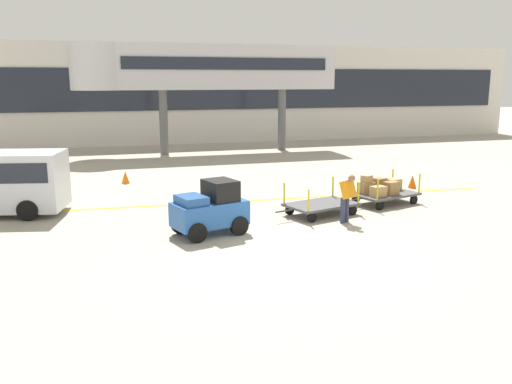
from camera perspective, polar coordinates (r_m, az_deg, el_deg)
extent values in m
plane|color=#A8A08E|center=(14.18, 5.43, -6.47)|extent=(120.00, 120.00, 0.00)
cube|color=yellow|center=(20.06, -1.01, -0.93)|extent=(19.32, 1.05, 0.01)
cube|color=beige|center=(38.81, -9.15, 10.21)|extent=(54.12, 2.40, 6.83)
cube|color=#1E232D|center=(37.57, -8.91, 10.69)|extent=(51.41, 0.12, 2.80)
cube|color=#B7B7BC|center=(33.35, -3.41, 13.03)|extent=(13.58, 2.20, 2.60)
cylinder|color=#B7B7BC|center=(32.47, -16.53, 12.60)|extent=(3.00, 3.00, 2.60)
cube|color=#1E232D|center=(32.25, -2.94, 13.43)|extent=(12.22, 0.08, 0.70)
cylinder|color=#59595B|center=(32.79, -9.76, 7.28)|extent=(0.50, 0.50, 3.83)
cylinder|color=#59595B|center=(34.49, 2.76, 7.65)|extent=(0.50, 0.50, 3.83)
cube|color=#2659A5|center=(15.68, -4.94, -2.27)|extent=(2.33, 1.65, 0.70)
cube|color=black|center=(15.70, -3.80, 0.20)|extent=(1.05, 1.18, 0.60)
cube|color=#225095|center=(15.31, -6.87, -0.85)|extent=(0.94, 1.10, 0.24)
cylinder|color=black|center=(15.92, -7.97, -3.42)|extent=(0.59, 0.33, 0.56)
cylinder|color=black|center=(15.02, -6.27, -4.32)|extent=(0.59, 0.33, 0.56)
cylinder|color=black|center=(16.52, -3.69, -2.77)|extent=(0.59, 0.33, 0.56)
cylinder|color=black|center=(15.65, -1.80, -3.58)|extent=(0.59, 0.33, 0.56)
cube|color=#4C4C4F|center=(18.04, 6.91, -1.32)|extent=(2.60, 2.00, 0.08)
cylinder|color=gold|center=(17.81, 3.00, -0.13)|extent=(0.06, 0.06, 0.70)
cylinder|color=gold|center=(16.81, 5.59, -0.90)|extent=(0.06, 0.06, 0.70)
cylinder|color=gold|center=(19.11, 8.14, 0.59)|extent=(0.06, 0.06, 0.70)
cylinder|color=gold|center=(18.18, 10.81, -0.08)|extent=(0.06, 0.06, 0.70)
cylinder|color=black|center=(18.02, 3.58, -1.92)|extent=(0.34, 0.19, 0.32)
cylinder|color=black|center=(17.11, 5.96, -2.71)|extent=(0.34, 0.19, 0.32)
cylinder|color=black|center=(19.07, 7.74, -1.23)|extent=(0.34, 0.19, 0.32)
cylinder|color=black|center=(18.22, 10.18, -1.94)|extent=(0.34, 0.19, 0.32)
cylinder|color=#333333|center=(17.14, 3.06, -2.01)|extent=(0.69, 0.25, 0.05)
cube|color=#4C4C4F|center=(20.06, 13.51, -0.22)|extent=(2.60, 2.00, 0.08)
cylinder|color=gold|center=(19.70, 10.08, 0.86)|extent=(0.06, 0.06, 0.70)
cylinder|color=gold|center=(18.80, 12.76, 0.23)|extent=(0.06, 0.06, 0.70)
cylinder|color=gold|center=(21.18, 14.27, 1.45)|extent=(0.06, 0.06, 0.70)
cylinder|color=gold|center=(20.35, 16.93, 0.88)|extent=(0.06, 0.06, 0.70)
cylinder|color=black|center=(19.91, 10.53, -0.77)|extent=(0.34, 0.19, 0.32)
cylinder|color=black|center=(19.09, 12.98, -1.42)|extent=(0.34, 0.19, 0.32)
cylinder|color=black|center=(21.12, 13.93, -0.20)|extent=(0.34, 0.19, 0.32)
cylinder|color=black|center=(20.35, 16.37, -0.78)|extent=(0.34, 0.19, 0.32)
cylinder|color=#333333|center=(19.02, 10.38, -0.80)|extent=(0.69, 0.25, 0.05)
cube|color=#9E7A4C|center=(19.81, 11.60, 0.44)|extent=(0.60, 0.50, 0.41)
cube|color=tan|center=(19.37, 12.82, 0.07)|extent=(0.59, 0.48, 0.37)
cube|color=olive|center=(20.23, 12.90, 0.75)|extent=(0.56, 0.53, 0.50)
cube|color=olive|center=(19.82, 14.12, 0.41)|extent=(0.61, 0.53, 0.47)
cube|color=tan|center=(20.70, 14.28, 0.81)|extent=(0.63, 0.62, 0.41)
cube|color=tan|center=(19.75, 11.64, 1.38)|extent=(0.45, 0.43, 0.25)
cylinder|color=#2D334C|center=(17.11, 9.18, -1.94)|extent=(0.16, 0.16, 0.82)
cylinder|color=#2D334C|center=(17.27, 9.57, -1.82)|extent=(0.16, 0.16, 0.82)
cube|color=orange|center=(16.99, 9.73, 0.28)|extent=(0.55, 0.56, 0.61)
sphere|color=#8C6647|center=(16.85, 10.11, 1.44)|extent=(0.22, 0.22, 0.22)
cylinder|color=black|center=(18.71, -22.99, -1.78)|extent=(0.72, 0.38, 0.68)
cone|color=orange|center=(24.03, -13.67, 1.53)|extent=(0.36, 0.36, 0.55)
cone|color=#EA590F|center=(23.31, 16.23, 1.08)|extent=(0.36, 0.36, 0.55)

